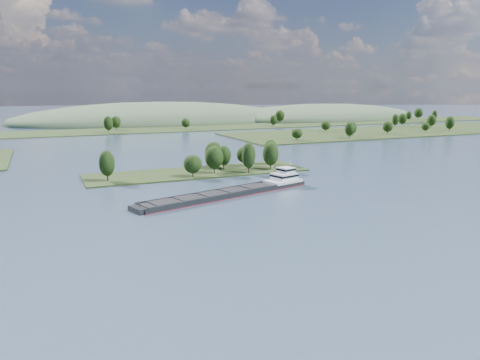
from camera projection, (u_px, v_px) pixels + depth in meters
name	position (u px, v px, depth m)	size (l,w,h in m)	color
ground	(253.00, 202.00, 158.91)	(1800.00, 1800.00, 0.00)	#324356
tree_island	(213.00, 163.00, 214.00)	(100.00, 30.67, 14.99)	#213115
right_bank	(405.00, 130.00, 410.64)	(320.00, 90.00, 14.66)	#213115
back_shoreline	(129.00, 130.00, 413.92)	(900.00, 60.00, 15.56)	#213115
hill_east	(324.00, 118.00, 575.18)	(260.00, 140.00, 36.00)	#3E543A
hill_west	(158.00, 122.00, 524.12)	(320.00, 160.00, 44.00)	#3E543A
cargo_barge	(237.00, 191.00, 171.25)	(72.41, 28.18, 9.85)	black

